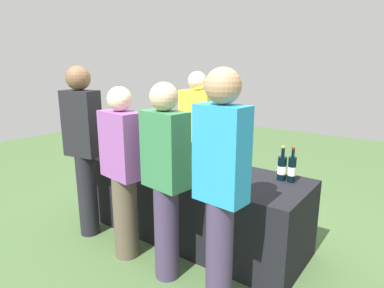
# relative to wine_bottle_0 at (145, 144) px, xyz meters

# --- Properties ---
(ground_plane) EXTENTS (12.00, 12.00, 0.00)m
(ground_plane) POSITION_rel_wine_bottle_0_xyz_m (0.78, -0.14, -0.86)
(ground_plane) COLOR #476638
(tasting_table) EXTENTS (2.33, 0.81, 0.74)m
(tasting_table) POSITION_rel_wine_bottle_0_xyz_m (0.78, -0.14, -0.48)
(tasting_table) COLOR black
(tasting_table) RESTS_ON ground_plane
(wine_bottle_0) EXTENTS (0.07, 0.07, 0.32)m
(wine_bottle_0) POSITION_rel_wine_bottle_0_xyz_m (0.00, 0.00, 0.00)
(wine_bottle_0) COLOR black
(wine_bottle_0) RESTS_ON tasting_table
(wine_bottle_1) EXTENTS (0.08, 0.08, 0.31)m
(wine_bottle_1) POSITION_rel_wine_bottle_0_xyz_m (0.35, 0.02, -0.00)
(wine_bottle_1) COLOR black
(wine_bottle_1) RESTS_ON tasting_table
(wine_bottle_2) EXTENTS (0.07, 0.07, 0.32)m
(wine_bottle_2) POSITION_rel_wine_bottle_0_xyz_m (0.77, -0.05, 0.00)
(wine_bottle_2) COLOR black
(wine_bottle_2) RESTS_ON tasting_table
(wine_bottle_3) EXTENTS (0.07, 0.07, 0.33)m
(wine_bottle_3) POSITION_rel_wine_bottle_0_xyz_m (0.86, -0.01, 0.01)
(wine_bottle_3) COLOR black
(wine_bottle_3) RESTS_ON tasting_table
(wine_bottle_4) EXTENTS (0.08, 0.08, 0.33)m
(wine_bottle_4) POSITION_rel_wine_bottle_0_xyz_m (1.15, 0.06, 0.01)
(wine_bottle_4) COLOR black
(wine_bottle_4) RESTS_ON tasting_table
(wine_bottle_5) EXTENTS (0.08, 0.08, 0.32)m
(wine_bottle_5) POSITION_rel_wine_bottle_0_xyz_m (1.64, 0.07, 0.00)
(wine_bottle_5) COLOR black
(wine_bottle_5) RESTS_ON tasting_table
(wine_bottle_6) EXTENTS (0.07, 0.07, 0.32)m
(wine_bottle_6) POSITION_rel_wine_bottle_0_xyz_m (1.73, 0.07, 0.01)
(wine_bottle_6) COLOR black
(wine_bottle_6) RESTS_ON tasting_table
(wine_glass_0) EXTENTS (0.06, 0.06, 0.13)m
(wine_glass_0) POSITION_rel_wine_bottle_0_xyz_m (-0.04, -0.33, -0.02)
(wine_glass_0) COLOR silver
(wine_glass_0) RESTS_ON tasting_table
(wine_glass_1) EXTENTS (0.06, 0.06, 0.13)m
(wine_glass_1) POSITION_rel_wine_bottle_0_xyz_m (0.59, -0.28, -0.02)
(wine_glass_1) COLOR silver
(wine_glass_1) RESTS_ON tasting_table
(wine_glass_2) EXTENTS (0.07, 0.07, 0.13)m
(wine_glass_2) POSITION_rel_wine_bottle_0_xyz_m (1.31, -0.35, -0.02)
(wine_glass_2) COLOR silver
(wine_glass_2) RESTS_ON tasting_table
(wine_glass_3) EXTENTS (0.07, 0.07, 0.14)m
(wine_glass_3) POSITION_rel_wine_bottle_0_xyz_m (1.42, -0.27, -0.01)
(wine_glass_3) COLOR silver
(wine_glass_3) RESTS_ON tasting_table
(server_pouring) EXTENTS (0.42, 0.25, 1.68)m
(server_pouring) POSITION_rel_wine_bottle_0_xyz_m (0.34, 0.56, 0.05)
(server_pouring) COLOR black
(server_pouring) RESTS_ON ground_plane
(guest_0) EXTENTS (0.39, 0.26, 1.75)m
(guest_0) POSITION_rel_wine_bottle_0_xyz_m (-0.12, -0.75, 0.12)
(guest_0) COLOR black
(guest_0) RESTS_ON ground_plane
(guest_1) EXTENTS (0.43, 0.28, 1.59)m
(guest_1) POSITION_rel_wine_bottle_0_xyz_m (0.51, -0.80, -0.00)
(guest_1) COLOR brown
(guest_1) RESTS_ON ground_plane
(guest_2) EXTENTS (0.40, 0.25, 1.64)m
(guest_2) POSITION_rel_wine_bottle_0_xyz_m (1.02, -0.82, 0.04)
(guest_2) COLOR #3F3351
(guest_2) RESTS_ON ground_plane
(guest_3) EXTENTS (0.37, 0.24, 1.76)m
(guest_3) POSITION_rel_wine_bottle_0_xyz_m (1.59, -0.91, 0.13)
(guest_3) COLOR #3F3351
(guest_3) RESTS_ON ground_plane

